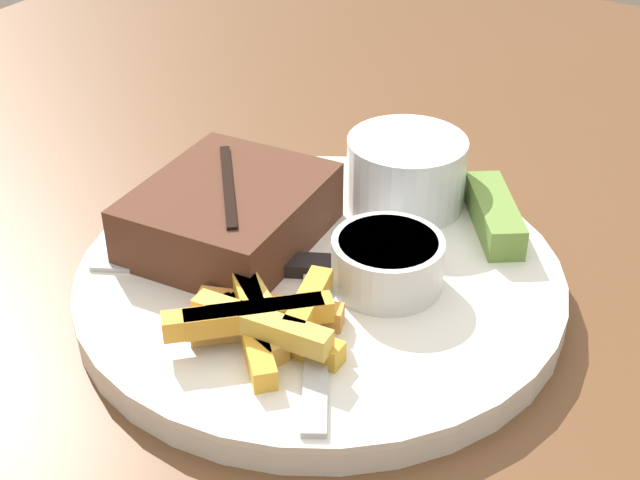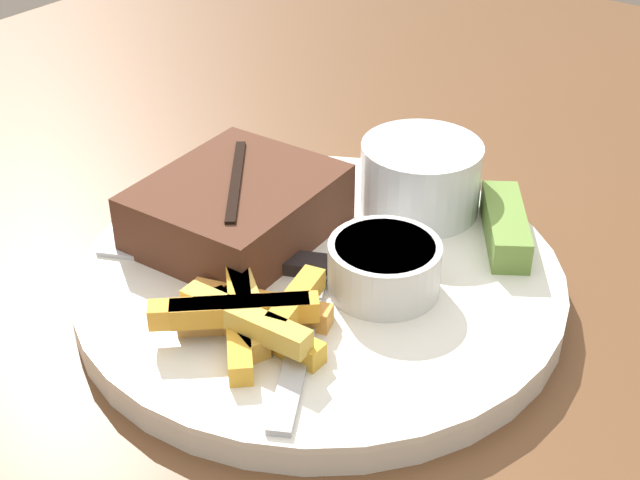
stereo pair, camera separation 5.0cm
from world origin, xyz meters
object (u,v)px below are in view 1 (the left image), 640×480
steak_portion (227,216)px  fork_utensil (317,349)px  pickle_spear (494,215)px  knife_utensil (263,267)px  dinner_plate (320,282)px  dipping_sauce_cup (387,260)px  coleslaw_cup (406,168)px

steak_portion → fork_utensil: steak_portion is taller
pickle_spear → fork_utensil: 0.16m
steak_portion → pickle_spear: steak_portion is taller
fork_utensil → knife_utensil: 0.08m
dinner_plate → dipping_sauce_cup: bearing=-81.6°
dinner_plate → coleslaw_cup: coleslaw_cup is taller
steak_portion → dipping_sauce_cup: size_ratio=1.90×
coleslaw_cup → dipping_sauce_cup: 0.09m
knife_utensil → fork_utensil: bearing=118.3°
dinner_plate → fork_utensil: size_ratio=2.28×
fork_utensil → dinner_plate: bearing=0.0°
coleslaw_cup → knife_utensil: (-0.11, 0.04, -0.02)m
dinner_plate → coleslaw_cup: bearing=-6.0°
steak_portion → coleslaw_cup: (0.10, -0.07, 0.01)m
dipping_sauce_cup → fork_utensil: 0.07m
pickle_spear → dinner_plate: bearing=142.5°
coleslaw_cup → knife_utensil: size_ratio=0.48×
pickle_spear → fork_utensil: pickle_spear is taller
dipping_sauce_cup → coleslaw_cup: bearing=19.2°
coleslaw_cup → dinner_plate: bearing=174.0°
steak_portion → pickle_spear: 0.16m
pickle_spear → fork_utensil: bearing=167.3°
dinner_plate → coleslaw_cup: (0.09, -0.01, 0.03)m
coleslaw_cup → dipping_sauce_cup: (-0.09, -0.03, -0.01)m
steak_portion → pickle_spear: (0.09, -0.13, -0.01)m
dipping_sauce_cup → knife_utensil: bearing=109.7°
steak_portion → coleslaw_cup: 0.12m
coleslaw_cup → fork_utensil: (-0.16, -0.03, -0.02)m
coleslaw_cup → pickle_spear: coleslaw_cup is taller
steak_portion → fork_utensil: (-0.06, -0.10, -0.02)m
dipping_sauce_cup → pickle_spear: 0.09m
steak_portion → coleslaw_cup: bearing=-37.0°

